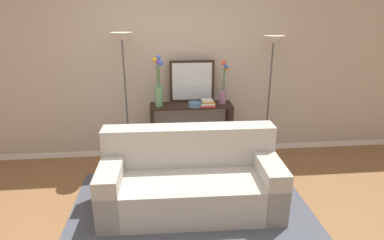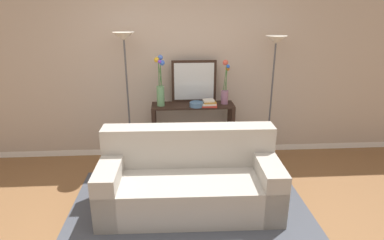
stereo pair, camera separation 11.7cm
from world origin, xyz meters
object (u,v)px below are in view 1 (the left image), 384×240
floor_lamp_right (272,65)px  vase_short_flowers (223,88)px  couch (191,181)px  console_table (191,123)px  book_stack (208,103)px  wall_mirror (192,81)px  vase_tall_flowers (159,86)px  fruit_bowl (195,104)px  book_row_under_console (171,157)px  floor_lamp_left (124,64)px

floor_lamp_right → vase_short_flowers: bearing=172.4°
couch → console_table: couch is taller
couch → book_stack: book_stack is taller
console_table → vase_short_flowers: size_ratio=1.88×
couch → console_table: size_ratio=1.71×
couch → wall_mirror: bearing=83.7°
vase_tall_flowers → fruit_bowl: bearing=-8.9°
vase_tall_flowers → book_row_under_console: bearing=9.7°
console_table → fruit_bowl: 0.33m
vase_tall_flowers → floor_lamp_right: bearing=-1.7°
book_stack → wall_mirror: bearing=128.4°
vase_short_flowers → wall_mirror: bearing=163.8°
book_stack → floor_lamp_left: bearing=178.3°
couch → floor_lamp_left: size_ratio=1.06×
fruit_bowl → floor_lamp_left: bearing=178.1°
vase_short_flowers → floor_lamp_left: bearing=-176.4°
floor_lamp_left → console_table: bearing=4.5°
floor_lamp_left → wall_mirror: 0.98m
floor_lamp_left → book_row_under_console: (0.58, 0.07, -1.39)m
vase_tall_flowers → book_row_under_console: (0.14, 0.02, -1.07)m
floor_lamp_left → vase_tall_flowers: floor_lamp_left is taller
floor_lamp_right → vase_short_flowers: floor_lamp_right is taller
vase_tall_flowers → fruit_bowl: vase_tall_flowers is taller
vase_tall_flowers → console_table: bearing=3.1°
vase_short_flowers → book_stack: vase_short_flowers is taller
couch → fruit_bowl: bearing=81.4°
vase_short_flowers → fruit_bowl: size_ratio=3.16×
floor_lamp_left → fruit_bowl: 1.08m
wall_mirror → couch: bearing=-96.3°
wall_mirror → vase_short_flowers: 0.45m
floor_lamp_right → book_row_under_console: (-1.38, 0.07, -1.35)m
floor_lamp_right → book_row_under_console: 1.94m
fruit_bowl → book_row_under_console: size_ratio=0.60×
wall_mirror → book_stack: wall_mirror is taller
book_stack → console_table: bearing=154.6°
floor_lamp_left → fruit_bowl: (0.92, -0.03, -0.56)m
floor_lamp_right → book_stack: size_ratio=8.19×
wall_mirror → vase_tall_flowers: (-0.47, -0.16, -0.02)m
vase_tall_flowers → vase_short_flowers: bearing=2.5°
floor_lamp_right → book_stack: bearing=-177.8°
floor_lamp_right → book_row_under_console: bearing=177.1°
wall_mirror → fruit_bowl: size_ratio=3.26×
console_table → vase_tall_flowers: bearing=-176.9°
couch → book_row_under_console: 1.20m
floor_lamp_left → vase_short_flowers: floor_lamp_left is taller
vase_short_flowers → fruit_bowl: 0.46m
console_table → book_stack: size_ratio=5.23×
book_stack → book_row_under_console: size_ratio=0.68×
console_table → vase_tall_flowers: 0.71m
floor_lamp_left → wall_mirror: (0.91, 0.21, -0.30)m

